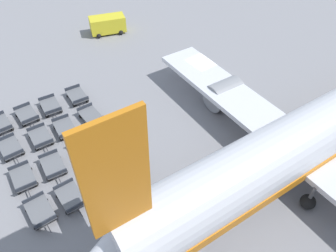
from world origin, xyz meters
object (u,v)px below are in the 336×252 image
baggage_dolly_row_near_col_a (0,124)px  baggage_dolly_row_mid_b_col_c (83,151)px  baggage_dolly_row_mid_b_col_d (102,180)px  baggage_dolly_row_far_col_a (77,96)px  service_van (108,24)px  baggage_dolly_row_mid_b_col_a (51,106)px  baggage_dolly_row_mid_a_col_a (27,115)px  baggage_dolly_row_mid_a_col_d (71,197)px  baggage_dolly_row_mid_a_col_c (53,166)px  baggage_dolly_row_far_col_c (110,140)px  baggage_dolly_row_near_col_b (10,148)px  airplane (309,137)px  baggage_dolly_row_far_col_d (131,169)px  baggage_dolly_row_near_col_c (23,178)px  baggage_dolly_row_mid_a_col_b (41,137)px  baggage_dolly_row_far_col_b (91,116)px  baggage_dolly_row_near_col_d (40,212)px  baggage_dolly_row_mid_b_col_b (65,128)px

baggage_dolly_row_near_col_a → baggage_dolly_row_mid_b_col_c: size_ratio=0.98×
baggage_dolly_row_mid_b_col_d → baggage_dolly_row_far_col_a: same height
service_van → baggage_dolly_row_mid_b_col_a: size_ratio=1.50×
baggage_dolly_row_mid_a_col_a → baggage_dolly_row_mid_a_col_d: bearing=-3.4°
baggage_dolly_row_mid_a_col_c → baggage_dolly_row_far_col_c: bearing=86.8°
baggage_dolly_row_mid_a_col_a → baggage_dolly_row_mid_b_col_d: (10.71, 1.92, 0.00)m
baggage_dolly_row_near_col_b → airplane: bearing=50.0°
baggage_dolly_row_mid_b_col_d → baggage_dolly_row_near_col_a: bearing=-158.7°
baggage_dolly_row_mid_b_col_c → baggage_dolly_row_mid_b_col_d: same height
baggage_dolly_row_mid_a_col_d → baggage_dolly_row_far_col_d: (0.37, 4.84, 0.00)m
baggage_dolly_row_near_col_c → baggage_dolly_row_mid_a_col_c: same height
baggage_dolly_row_mid_b_col_a → baggage_dolly_row_mid_a_col_b: bearing=-33.8°
baggage_dolly_row_mid_b_col_d → baggage_dolly_row_far_col_a: 10.96m
airplane → baggage_dolly_row_near_col_b: 23.68m
baggage_dolly_row_mid_a_col_c → baggage_dolly_row_far_col_b: size_ratio=1.02×
baggage_dolly_row_near_col_d → baggage_dolly_row_mid_b_col_a: size_ratio=0.98×
baggage_dolly_row_mid_a_col_b → baggage_dolly_row_far_col_a: size_ratio=1.00×
airplane → baggage_dolly_row_near_col_a: airplane is taller
service_van → baggage_dolly_row_near_col_a: (10.00, -16.58, -0.70)m
baggage_dolly_row_near_col_a → baggage_dolly_row_far_col_a: bearing=87.2°
baggage_dolly_row_near_col_b → baggage_dolly_row_mid_b_col_c: (3.91, 4.65, 0.00)m
baggage_dolly_row_far_col_a → baggage_dolly_row_mid_a_col_b: bearing=-55.9°
service_van → baggage_dolly_row_far_col_a: service_van is taller
airplane → baggage_dolly_row_mid_b_col_a: (-18.27, -13.28, -2.52)m
baggage_dolly_row_mid_b_col_b → baggage_dolly_row_far_col_a: (-3.53, 2.86, 0.00)m
service_van → baggage_dolly_row_far_col_b: bearing=-34.9°
baggage_dolly_row_mid_a_col_a → baggage_dolly_row_far_col_c: same height
baggage_dolly_row_mid_b_col_a → baggage_dolly_row_far_col_b: same height
baggage_dolly_row_mid_a_col_c → baggage_dolly_row_mid_a_col_d: same height
baggage_dolly_row_far_col_a → baggage_dolly_row_near_col_b: bearing=-67.6°
baggage_dolly_row_far_col_a → baggage_dolly_row_mid_a_col_c: bearing=-37.6°
baggage_dolly_row_mid_a_col_d → baggage_dolly_row_far_col_c: 6.07m
baggage_dolly_row_near_col_d → baggage_dolly_row_far_col_b: same height
airplane → baggage_dolly_row_near_col_d: airplane is taller
baggage_dolly_row_near_col_d → baggage_dolly_row_mid_b_col_c: same height
airplane → baggage_dolly_row_far_col_a: size_ratio=11.87×
baggage_dolly_row_mid_b_col_c → baggage_dolly_row_far_col_a: bearing=158.1°
service_van → baggage_dolly_row_near_col_d: (20.70, -17.08, -0.70)m
baggage_dolly_row_mid_a_col_b → baggage_dolly_row_mid_b_col_d: (7.16, 2.00, 0.00)m
airplane → baggage_dolly_row_mid_b_col_c: (-11.21, -13.39, -2.52)m
baggage_dolly_row_mid_a_col_a → baggage_dolly_row_mid_a_col_c: size_ratio=0.98×
airplane → baggage_dolly_row_near_col_d: size_ratio=12.06×
baggage_dolly_row_near_col_b → baggage_dolly_row_mid_b_col_a: (-3.14, 4.77, 0.00)m
baggage_dolly_row_near_col_a → baggage_dolly_row_far_col_b: (3.82, 6.95, 0.00)m
baggage_dolly_row_mid_b_col_c → baggage_dolly_row_far_col_b: bearing=144.4°
airplane → baggage_dolly_row_mid_b_col_c: bearing=-129.9°
baggage_dolly_row_near_col_b → baggage_dolly_row_near_col_c: 3.71m
baggage_dolly_row_near_col_a → baggage_dolly_row_near_col_c: (7.12, -0.43, 0.00)m
baggage_dolly_row_near_col_b → baggage_dolly_row_far_col_a: (-3.07, 7.46, 0.00)m
baggage_dolly_row_far_col_a → baggage_dolly_row_far_col_c: 7.29m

